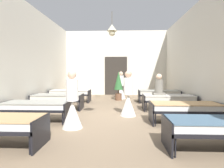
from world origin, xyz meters
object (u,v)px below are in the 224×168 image
(bed_right_row_2, at_px, (168,99))
(patient_seated_primary, at_px, (159,87))
(bed_left_row_1, at_px, (36,106))
(nurse_far_aisle, at_px, (128,100))
(bed_left_row_2, at_px, (58,98))
(bed_right_row_3, at_px, (159,93))
(potted_plant, at_px, (119,83))
(nurse_mid_aisle, at_px, (121,89))
(bed_right_row_0, at_px, (219,126))
(bed_right_row_1, at_px, (185,108))
(bed_left_row_3, at_px, (70,93))
(nurse_near_aisle, at_px, (72,108))

(bed_right_row_2, distance_m, patient_seated_primary, 0.56)
(bed_left_row_1, distance_m, nurse_far_aisle, 2.82)
(bed_left_row_1, xyz_separation_m, bed_left_row_2, (0.00, 1.90, 0.00))
(bed_right_row_3, xyz_separation_m, potted_plant, (-1.91, 0.67, 0.43))
(nurse_mid_aisle, bearing_deg, bed_right_row_3, -165.55)
(nurse_far_aisle, bearing_deg, bed_right_row_0, 51.00)
(bed_left_row_1, distance_m, bed_left_row_2, 1.90)
(bed_right_row_1, bearing_deg, bed_right_row_3, 90.00)
(bed_right_row_2, xyz_separation_m, bed_left_row_3, (-4.22, 1.90, 0.00))
(bed_right_row_3, height_order, patient_seated_primary, patient_seated_primary)
(bed_right_row_2, height_order, nurse_far_aisle, nurse_far_aisle)
(bed_left_row_1, xyz_separation_m, bed_right_row_2, (4.22, 1.90, 0.00))
(bed_right_row_2, distance_m, nurse_mid_aisle, 3.60)
(bed_left_row_3, distance_m, bed_right_row_3, 4.22)
(bed_left_row_1, bearing_deg, bed_right_row_3, 42.01)
(nurse_mid_aisle, distance_m, nurse_far_aisle, 4.15)
(bed_right_row_1, bearing_deg, bed_left_row_1, 180.00)
(bed_left_row_1, bearing_deg, bed_right_row_2, 24.24)
(bed_left_row_3, relative_size, potted_plant, 1.29)
(nurse_near_aisle, height_order, nurse_mid_aisle, same)
(bed_left_row_1, relative_size, bed_right_row_1, 1.00)
(bed_right_row_0, xyz_separation_m, patient_seated_primary, (-0.35, 3.87, 0.43))
(bed_right_row_0, distance_m, potted_plant, 6.67)
(bed_right_row_1, bearing_deg, nurse_far_aisle, 150.34)
(nurse_near_aisle, relative_size, patient_seated_primary, 1.86)
(bed_left_row_1, xyz_separation_m, nurse_mid_aisle, (2.43, 5.03, 0.09))
(nurse_near_aisle, height_order, nurse_far_aisle, same)
(bed_left_row_1, relative_size, bed_right_row_2, 1.00)
(potted_plant, bearing_deg, bed_left_row_2, -131.93)
(nurse_mid_aisle, bearing_deg, bed_right_row_2, 168.66)
(nurse_mid_aisle, xyz_separation_m, patient_seated_primary, (1.44, -3.06, 0.34))
(nurse_mid_aisle, height_order, patient_seated_primary, nurse_mid_aisle)
(bed_left_row_2, bearing_deg, potted_plant, 48.07)
(bed_right_row_2, relative_size, nurse_far_aisle, 1.28)
(bed_right_row_2, bearing_deg, potted_plant, 126.58)
(bed_right_row_2, distance_m, bed_left_row_3, 4.63)
(bed_right_row_1, xyz_separation_m, potted_plant, (-1.91, 4.47, 0.43))
(bed_right_row_1, distance_m, bed_right_row_3, 3.80)
(bed_right_row_1, height_order, bed_right_row_2, same)
(bed_left_row_1, distance_m, bed_right_row_2, 4.63)
(bed_right_row_0, distance_m, nurse_far_aisle, 3.18)
(bed_left_row_1, distance_m, patient_seated_primary, 4.36)
(bed_right_row_3, xyz_separation_m, patient_seated_primary, (-0.35, -1.83, 0.43))
(bed_right_row_0, xyz_separation_m, bed_left_row_3, (-4.22, 5.70, 0.00))
(bed_right_row_3, xyz_separation_m, nurse_far_aisle, (-1.55, -2.92, 0.09))
(patient_seated_primary, bearing_deg, nurse_far_aisle, -137.67)
(bed_right_row_0, relative_size, bed_left_row_1, 1.00)
(bed_left_row_1, height_order, nurse_near_aisle, nurse_near_aisle)
(nurse_far_aisle, bearing_deg, bed_right_row_2, 145.31)
(bed_left_row_1, height_order, bed_left_row_3, same)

